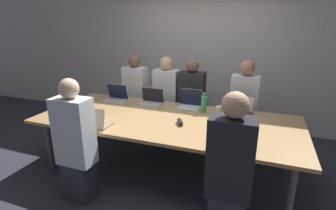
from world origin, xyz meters
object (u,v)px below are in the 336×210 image
Objects in this scene: person_far_right at (243,108)px; person_near_right at (230,171)px; laptop_far_center at (190,102)px; person_far_center at (191,104)px; person_far_left at (136,96)px; bottle_far_center at (204,104)px; laptop_far_midleft at (152,99)px; laptop_far_left at (116,96)px; cup_far_right at (219,109)px; person_far_midleft at (166,100)px; laptop_near_left at (94,121)px; stapler at (180,122)px; cup_near_left at (79,120)px; laptop_near_right at (232,138)px; laptop_far_right at (240,108)px; person_near_left at (75,144)px.

person_near_right is at bearing -88.44° from person_far_right.
person_far_center reaches higher than laptop_far_center.
bottle_far_center is at bearing -23.45° from person_far_left.
person_far_right is 4.11× the size of laptop_far_midleft.
cup_far_right is at bearing 0.20° from laptop_far_left.
person_far_midleft is at bearing -5.39° from person_far_left.
person_near_right reaches higher than person_far_midleft.
person_far_midleft is 4.46× the size of laptop_far_center.
laptop_near_left is (-0.27, -1.07, 0.00)m from laptop_far_midleft.
person_far_center reaches higher than cup_far_right.
cup_near_left is at bearing 168.86° from stapler.
cup_near_left is (-0.54, -1.03, -0.03)m from laptop_far_midleft.
cup_far_right is at bearing -76.07° from person_near_right.
cup_far_right is at bearing -40.06° from person_far_center.
laptop_near_left is at bearing 175.71° from stapler.
person_far_left is 2.35m from laptop_near_right.
cup_near_left is 0.53× the size of stapler.
bottle_far_center is (1.42, -0.07, 0.04)m from laptop_far_left.
laptop_far_left is 0.97× the size of laptop_far_midleft.
laptop_far_right is 0.71m from laptop_far_center.
person_near_right is at bearing -61.83° from laptop_far_center.
cup_far_right is 1.62m from laptop_far_left.
person_far_right reaches higher than stapler.
person_far_midleft reaches higher than laptop_near_left.
laptop_far_left is 1.39m from stapler.
person_far_center is at bearing 101.92° from laptop_far_center.
person_far_left is 4.43× the size of laptop_far_center.
cup_near_left is at bearing -56.88° from person_near_left.
person_far_midleft is at bearing 176.56° from person_far_center.
person_near_left reaches higher than stapler.
person_near_right is at bearing -45.80° from laptop_far_midleft.
person_near_left is 5.07× the size of bottle_far_center.
laptop_far_center is (0.59, 0.04, 0.01)m from laptop_far_midleft.
person_far_midleft is at bearing 34.57° from laptop_far_left.
person_far_left is 5.05× the size of bottle_far_center.
person_far_right is at bearing -90.00° from laptop_near_right.
person_near_right is at bearing -64.74° from person_far_center.
person_far_right is at bearing 46.27° from bottle_far_center.
person_far_left is 0.99× the size of person_near_right.
person_far_midleft reaches higher than stapler.
person_near_left is at bearing -56.88° from cup_near_left.
person_far_left is 1.20m from laptop_far_center.
person_near_left is (-1.65, -0.01, -0.01)m from person_near_right.
cup_near_left is (-1.84, -1.04, -0.03)m from laptop_far_right.
person_far_midleft is at bearing 79.69° from laptop_far_midleft.
person_far_center is (0.44, -0.03, -0.01)m from person_far_midleft.
laptop_near_left is (-1.59, -1.48, 0.12)m from person_far_right.
person_near_left is at bearing -77.35° from laptop_far_left.
stapler is at bearing -140.48° from person_near_left.
person_far_center is at bearing -3.44° from person_far_midleft.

